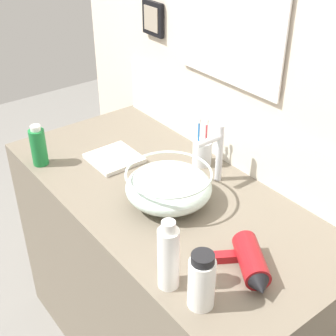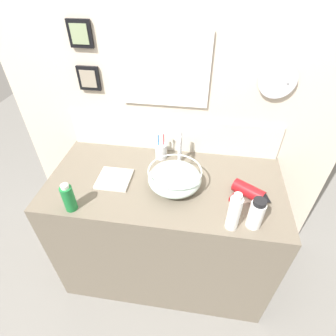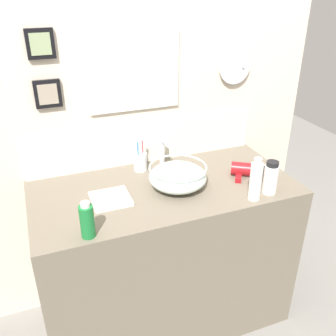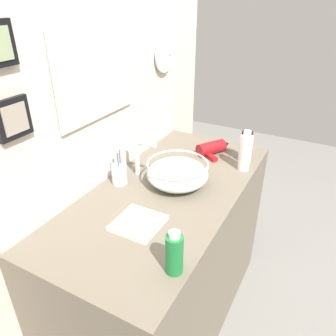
{
  "view_description": "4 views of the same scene",
  "coord_description": "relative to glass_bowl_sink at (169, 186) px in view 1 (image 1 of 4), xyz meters",
  "views": [
    {
      "loc": [
        1.04,
        -0.79,
        1.77
      ],
      "look_at": [
        0.02,
        0.0,
        0.96
      ],
      "focal_mm": 50.0,
      "sensor_mm": 36.0,
      "label": 1
    },
    {
      "loc": [
        0.17,
        -1.04,
        1.84
      ],
      "look_at": [
        0.02,
        0.0,
        0.96
      ],
      "focal_mm": 28.0,
      "sensor_mm": 36.0,
      "label": 2
    },
    {
      "loc": [
        -0.56,
        -1.5,
        1.79
      ],
      "look_at": [
        0.02,
        0.0,
        0.96
      ],
      "focal_mm": 40.0,
      "sensor_mm": 36.0,
      "label": 3
    },
    {
      "loc": [
        -1.11,
        -0.6,
        1.66
      ],
      "look_at": [
        0.02,
        0.0,
        0.96
      ],
      "focal_mm": 35.0,
      "sensor_mm": 36.0,
      "label": 4
    }
  ],
  "objects": [
    {
      "name": "vanity_counter",
      "position": [
        -0.06,
        0.03,
        -0.49
      ],
      "size": [
        1.3,
        0.62,
        0.86
      ],
      "primitive_type": "cube",
      "color": "#6B6051",
      "rests_on": "ground"
    },
    {
      "name": "back_panel",
      "position": [
        -0.06,
        0.37,
        0.28
      ],
      "size": [
        1.96,
        0.1,
        2.4
      ],
      "color": "beige",
      "rests_on": "ground"
    },
    {
      "name": "glass_bowl_sink",
      "position": [
        0.0,
        0.0,
        0.0
      ],
      "size": [
        0.28,
        0.28,
        0.11
      ],
      "color": "silver",
      "rests_on": "vanity_counter"
    },
    {
      "name": "faucet",
      "position": [
        0.0,
        0.2,
        0.06
      ],
      "size": [
        0.02,
        0.12,
        0.21
      ],
      "color": "silver",
      "rests_on": "vanity_counter"
    },
    {
      "name": "hair_drier",
      "position": [
        0.39,
        -0.02,
        -0.03
      ],
      "size": [
        0.22,
        0.16,
        0.07
      ],
      "color": "maroon",
      "rests_on": "vanity_counter"
    },
    {
      "name": "toothbrush_cup",
      "position": [
        -0.11,
        0.24,
        -0.01
      ],
      "size": [
        0.07,
        0.07,
        0.19
      ],
      "color": "silver",
      "rests_on": "vanity_counter"
    },
    {
      "name": "lotion_bottle",
      "position": [
        -0.48,
        -0.23,
        0.01
      ],
      "size": [
        0.06,
        0.06,
        0.16
      ],
      "color": "#197233",
      "rests_on": "vanity_counter"
    },
    {
      "name": "spray_bottle",
      "position": [
        0.39,
        -0.2,
        0.02
      ],
      "size": [
        0.07,
        0.07,
        0.16
      ],
      "color": "white",
      "rests_on": "vanity_counter"
    },
    {
      "name": "shampoo_bottle",
      "position": [
        0.29,
        -0.22,
        0.04
      ],
      "size": [
        0.06,
        0.06,
        0.21
      ],
      "color": "white",
      "rests_on": "vanity_counter"
    },
    {
      "name": "hand_towel",
      "position": [
        -0.34,
        -0.0,
        -0.05
      ],
      "size": [
        0.18,
        0.17,
        0.02
      ],
      "primitive_type": "cube",
      "color": "silver",
      "rests_on": "vanity_counter"
    }
  ]
}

